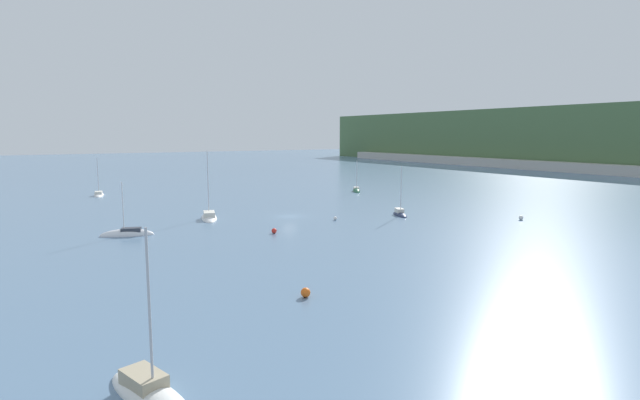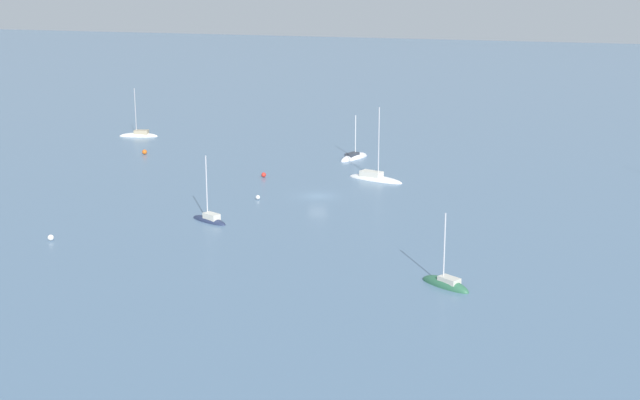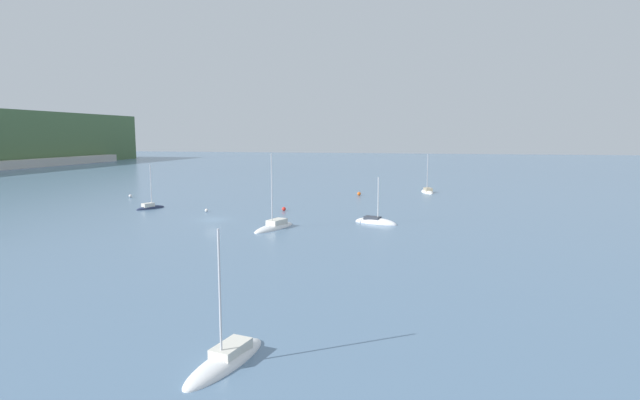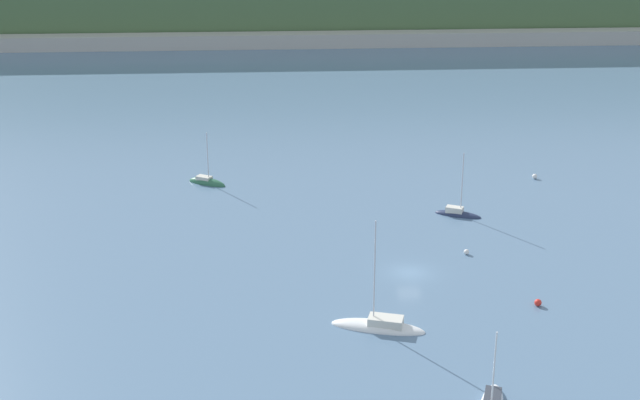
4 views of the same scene
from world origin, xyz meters
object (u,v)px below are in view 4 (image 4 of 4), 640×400
Objects in this scene: mooring_buoy_0 at (538,303)px; mooring_buoy_1 at (466,252)px; sailboat_3 at (458,214)px; mooring_buoy_3 at (535,176)px; sailboat_5 at (379,327)px; sailboat_4 at (207,183)px.

mooring_buoy_1 is (-4.34, 12.87, -0.06)m from mooring_buoy_0.
mooring_buoy_3 is at bearing 68.71° from sailboat_3.
mooring_buoy_3 is (10.84, 38.01, -0.01)m from mooring_buoy_0.
sailboat_3 reaches higher than mooring_buoy_0.
sailboat_5 is 20.29m from mooring_buoy_1.
sailboat_4 is at bearing 139.52° from mooring_buoy_1.
sailboat_3 is 24.99m from mooring_buoy_0.
sailboat_3 is at bearing -136.04° from mooring_buoy_3.
mooring_buoy_3 is (27.11, 41.55, 0.21)m from sailboat_5.
sailboat_3 is at bearing -98.65° from sailboat_5.
sailboat_4 reaches higher than mooring_buoy_0.
sailboat_3 is 1.07× the size of sailboat_4.
sailboat_5 reaches higher than mooring_buoy_1.
sailboat_4 is 11.34× the size of mooring_buoy_0.
sailboat_5 is at bearing -167.70° from mooring_buoy_0.
sailboat_4 is (-31.94, 14.01, -0.07)m from sailboat_3.
mooring_buoy_0 is (34.77, -38.84, 0.27)m from sailboat_4.
mooring_buoy_1 is (-1.51, -11.96, 0.15)m from sailboat_3.
sailboat_3 is 34.88m from sailboat_4.
mooring_buoy_0 is at bearing -17.89° from sailboat_4.
sailboat_4 is 0.71× the size of sailboat_5.
sailboat_4 is 11.57× the size of mooring_buoy_3.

